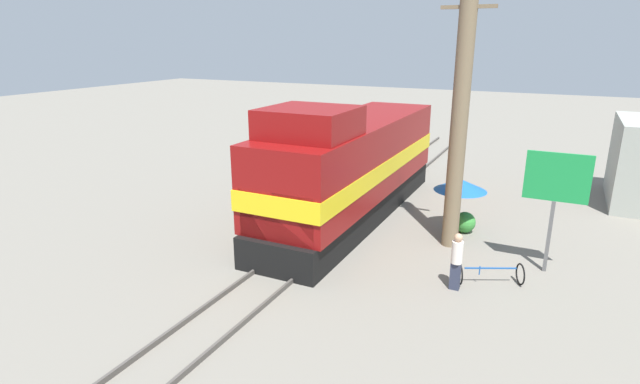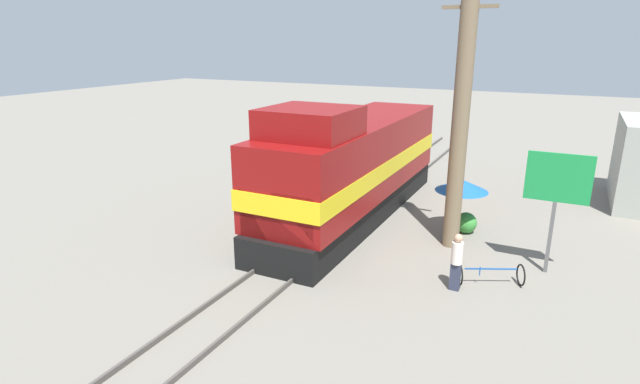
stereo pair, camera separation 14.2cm
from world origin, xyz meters
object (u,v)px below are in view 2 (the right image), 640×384
at_px(bicycle, 490,274).
at_px(utility_pole, 461,117).
at_px(billboard_sign, 557,186).
at_px(vendor_umbrella, 462,185).
at_px(locomotive, 351,168).
at_px(person_bystander, 457,260).

bearing_deg(bicycle, utility_pole, -171.03).
relative_size(utility_pole, billboard_sign, 2.38).
relative_size(vendor_umbrella, bicycle, 1.07).
relative_size(billboard_sign, bicycle, 1.95).
relative_size(locomotive, bicycle, 6.50).
distance_m(utility_pole, vendor_umbrella, 3.13).
bearing_deg(locomotive, billboard_sign, -13.17).
bearing_deg(utility_pole, locomotive, 167.47).
relative_size(vendor_umbrella, person_bystander, 1.20).
distance_m(locomotive, billboard_sign, 8.00).
distance_m(billboard_sign, bicycle, 3.48).
bearing_deg(billboard_sign, locomotive, 166.83).
bearing_deg(vendor_umbrella, locomotive, -175.06).
bearing_deg(person_bystander, bicycle, 41.38).
xyz_separation_m(utility_pole, bicycle, (1.79, -2.60, -4.40)).
height_order(locomotive, utility_pole, utility_pole).
relative_size(locomotive, utility_pole, 1.40).
bearing_deg(utility_pole, billboard_sign, -14.04).
height_order(locomotive, vendor_umbrella, locomotive).
distance_m(utility_pole, billboard_sign, 3.84).
bearing_deg(utility_pole, person_bystander, -75.44).
bearing_deg(vendor_umbrella, utility_pole, -89.53).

